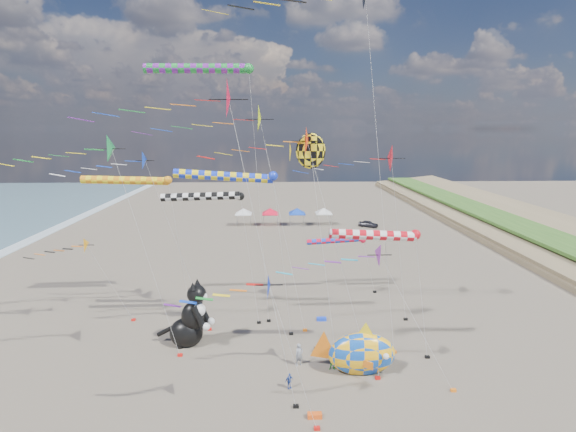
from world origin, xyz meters
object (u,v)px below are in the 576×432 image
(cat_inflatable, at_px, (189,312))
(parked_car, at_px, (368,224))
(person_adult, at_px, (299,355))
(child_blue, at_px, (289,381))
(child_green, at_px, (333,362))
(fish_inflatable, at_px, (361,354))

(cat_inflatable, bearing_deg, parked_car, 74.51)
(cat_inflatable, bearing_deg, person_adult, -9.41)
(person_adult, xyz_separation_m, parked_car, (15.73, 48.80, -0.26))
(child_blue, bearing_deg, cat_inflatable, 108.79)
(person_adult, relative_size, child_green, 1.44)
(fish_inflatable, distance_m, parked_car, 51.23)
(person_adult, distance_m, child_green, 2.64)
(cat_inflatable, xyz_separation_m, person_adult, (8.93, -3.72, -1.98))
(child_green, bearing_deg, fish_inflatable, -10.58)
(fish_inflatable, bearing_deg, child_blue, -160.20)
(fish_inflatable, relative_size, person_adult, 3.85)
(child_green, distance_m, child_blue, 4.15)
(child_green, bearing_deg, cat_inflatable, 160.55)
(child_blue, height_order, parked_car, parked_car)
(child_green, bearing_deg, parked_car, 76.90)
(fish_inflatable, xyz_separation_m, parked_car, (11.21, 49.98, -0.86))
(person_adult, distance_m, parked_car, 51.28)
(person_adult, relative_size, child_blue, 1.54)
(person_adult, bearing_deg, parked_car, 48.47)
(child_green, xyz_separation_m, child_blue, (-3.40, -2.38, -0.04))
(child_green, relative_size, parked_car, 0.34)
(cat_inflatable, xyz_separation_m, parked_car, (24.66, 45.08, -2.24))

